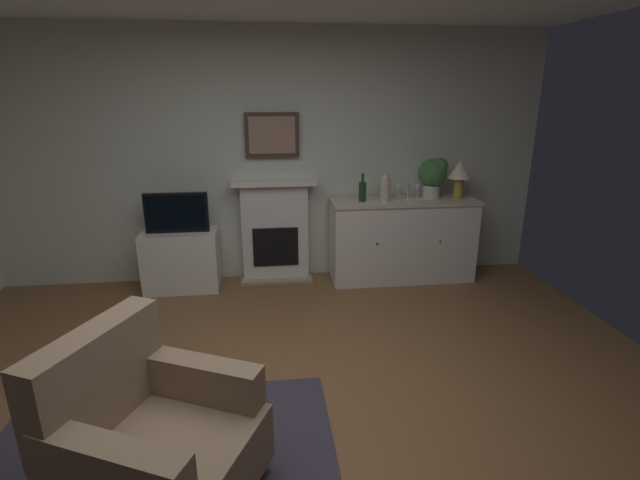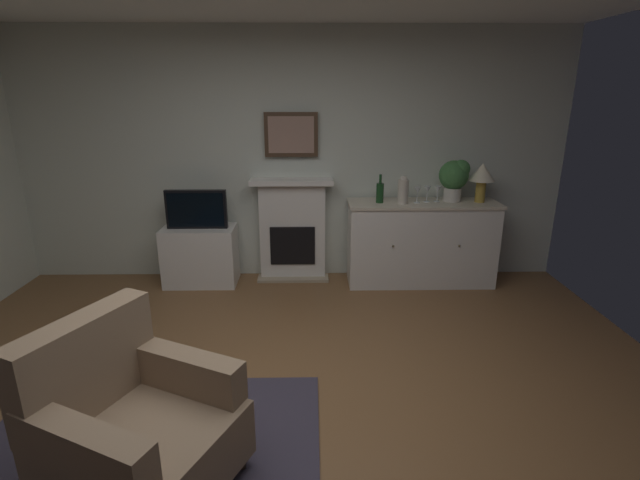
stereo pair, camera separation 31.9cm
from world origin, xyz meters
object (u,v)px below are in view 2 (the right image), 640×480
Objects in this scene: framed_picture at (291,135)px; wine_glass_left at (417,191)px; sideboard_cabinet at (421,243)px; tv_set at (196,209)px; fireplace_unit at (293,229)px; wine_glass_center at (427,190)px; vase_decorative at (403,190)px; armchair at (133,427)px; wine_bottle at (380,192)px; wine_glass_right at (438,190)px; table_lamp at (482,175)px; tv_cabinet at (201,256)px; potted_plant_small at (455,177)px.

wine_glass_left is (1.28, -0.25, -0.54)m from framed_picture.
sideboard_cabinet is 2.37m from tv_set.
fireplace_unit is 1.38m from wine_glass_left.
wine_glass_center is at bearing -6.73° from fireplace_unit.
tv_set is (-2.11, 0.04, -0.20)m from vase_decorative.
wine_bottle is at bearing 59.75° from armchair.
vase_decorative is at bearing -1.14° from tv_set.
sideboard_cabinet is 5.35× the size of wine_bottle.
wine_glass_right is 0.38m from vase_decorative.
wine_glass_center is (0.11, 0.04, 0.00)m from wine_glass_left.
table_lamp is at bearing -3.61° from wine_glass_right.
sideboard_cabinet is 0.92m from table_lamp.
vase_decorative reaches higher than tv_set.
vase_decorative is at bearing -13.53° from framed_picture.
wine_bottle reaches higher than tv_cabinet.
framed_picture is at bearing 173.45° from table_lamp.
sideboard_cabinet is at bearing -7.42° from fireplace_unit.
wine_glass_left is 0.23m from wine_glass_right.
fireplace_unit is 3.91× the size of vase_decorative.
wine_bottle reaches higher than wine_glass_center.
wine_bottle is at bearing -14.51° from framed_picture.
fireplace_unit is 1.02m from wine_bottle.
table_lamp is at bearing 2.27° from wine_glass_left.
tv_set is at bearing -179.80° from sideboard_cabinet.
wine_bottle is at bearing -177.16° from wine_glass_center.
wine_glass_left is 0.16× the size of armchair.
wine_bottle is 1.76× the size of wine_glass_center.
tv_cabinet is at bearing -170.55° from fireplace_unit.
framed_picture is 1.09m from wine_bottle.
wine_glass_center is at bearing 20.61° from sideboard_cabinet.
sideboard_cabinet is 5.51× the size of vase_decorative.
wine_glass_left is at bearing -10.95° from framed_picture.
sideboard_cabinet is at bearing -9.29° from framed_picture.
tv_set is at bearing -179.18° from wine_glass_right.
wine_glass_right is 2.49m from tv_set.
wine_glass_center is at bearing 2.84° from wine_bottle.
fireplace_unit reaches higher than wine_glass_center.
framed_picture is 0.89× the size of tv_set.
tv_set is (-0.98, -0.19, 0.27)m from fireplace_unit.
potted_plant_small is at bearing 0.66° from tv_cabinet.
wine_glass_right is 0.22m from potted_plant_small.
wine_glass_center is 0.22× the size of tv_cabinet.
tv_cabinet is at bearing -179.34° from potted_plant_small.
potted_plant_small is at bearing -4.51° from fireplace_unit.
table_lamp is 3.04m from tv_cabinet.
framed_picture is at bearing 166.47° from vase_decorative.
framed_picture is 0.52× the size of armchair.
potted_plant_small is at bearing 10.37° from wine_glass_left.
wine_bottle is 0.27× the size of armchair.
framed_picture is at bearing 76.97° from armchair.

